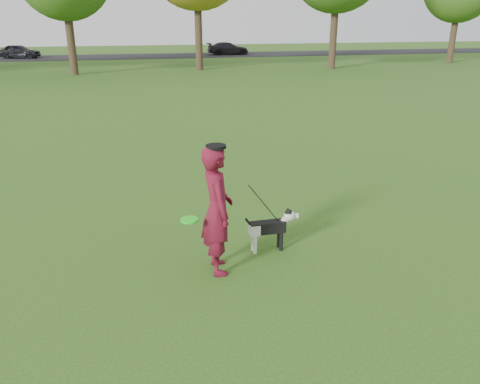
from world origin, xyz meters
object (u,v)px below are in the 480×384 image
object	(u,v)px
dog	(272,226)
car_left	(19,51)
car_right	(228,48)
man	(217,210)

from	to	relation	value
dog	car_left	bearing A→B (deg)	104.22
dog	car_right	world-z (taller)	car_right
man	dog	xyz separation A→B (m)	(0.88, 0.37, -0.48)
dog	car_right	xyz separation A→B (m)	(8.55, 39.92, 0.21)
car_right	man	bearing A→B (deg)	166.67
dog	car_left	xyz separation A→B (m)	(-10.11, 39.92, 0.22)
dog	car_right	distance (m)	40.82
dog	car_left	size ratio (longest dim) A/B	0.24
dog	car_left	world-z (taller)	car_left
man	car_left	xyz separation A→B (m)	(-9.23, 40.29, -0.26)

